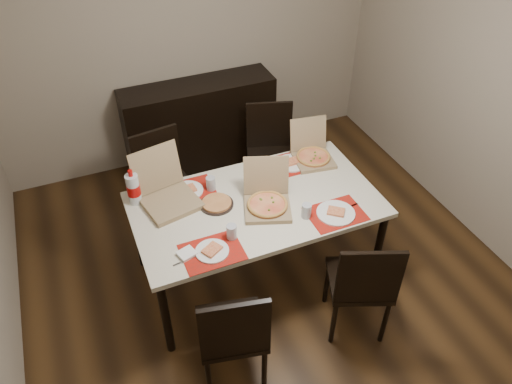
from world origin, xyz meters
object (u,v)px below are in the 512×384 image
(chair_far_right, at_px, (270,149))
(soda_bottle, at_px, (134,189))
(chair_near_left, at_px, (233,333))
(chair_near_right, at_px, (362,283))
(dining_table, at_px, (256,209))
(pizza_box_center, at_px, (267,201))
(chair_far_left, at_px, (164,179))
(dip_bowl, at_px, (262,186))
(sideboard, at_px, (200,125))

(chair_far_right, height_order, soda_bottle, soda_bottle)
(chair_near_left, relative_size, chair_near_right, 1.00)
(chair_near_right, xyz_separation_m, chair_far_right, (0.07, 1.70, 0.00))
(dining_table, xyz_separation_m, pizza_box_center, (0.06, -0.07, 0.12))
(soda_bottle, bearing_deg, chair_near_right, -42.03)
(chair_far_left, bearing_deg, pizza_box_center, -58.55)
(pizza_box_center, xyz_separation_m, dip_bowl, (0.06, 0.22, -0.04))
(dining_table, xyz_separation_m, dip_bowl, (0.11, 0.15, 0.08))
(dining_table, relative_size, chair_near_right, 1.94)
(soda_bottle, bearing_deg, sideboard, 55.81)
(chair_near_right, xyz_separation_m, pizza_box_center, (-0.39, 0.72, 0.29))
(chair_far_left, distance_m, chair_far_right, 1.02)
(dining_table, height_order, chair_far_left, chair_far_left)
(soda_bottle, bearing_deg, dip_bowl, -12.10)
(dip_bowl, xyz_separation_m, soda_bottle, (-0.93, 0.20, 0.11))
(dining_table, relative_size, soda_bottle, 6.22)
(chair_near_left, distance_m, chair_near_right, 0.95)
(sideboard, height_order, chair_far_left, chair_far_left)
(chair_near_left, bearing_deg, dining_table, 58.84)
(dining_table, height_order, pizza_box_center, pizza_box_center)
(chair_far_right, distance_m, soda_bottle, 1.49)
(chair_far_left, height_order, soda_bottle, soda_bottle)
(chair_near_right, xyz_separation_m, chair_far_left, (-0.95, 1.64, 0.00))
(chair_near_right, height_order, pizza_box_center, pizza_box_center)
(dining_table, relative_size, dip_bowl, 16.74)
(dining_table, bearing_deg, soda_bottle, 156.90)
(chair_near_right, bearing_deg, dining_table, 119.66)
(dip_bowl, height_order, soda_bottle, soda_bottle)
(chair_near_right, bearing_deg, chair_far_left, 120.20)
(dip_bowl, bearing_deg, sideboard, 91.53)
(sideboard, height_order, dining_table, sideboard)
(soda_bottle, bearing_deg, chair_near_left, -75.11)
(dining_table, xyz_separation_m, chair_far_left, (-0.50, 0.85, -0.17))
(chair_near_right, distance_m, soda_bottle, 1.74)
(sideboard, xyz_separation_m, dip_bowl, (0.04, -1.50, 0.31))
(chair_far_left, relative_size, dip_bowl, 8.65)
(sideboard, relative_size, chair_near_left, 1.61)
(dining_table, distance_m, dip_bowl, 0.20)
(chair_far_left, height_order, chair_far_right, same)
(sideboard, height_order, dip_bowl, sideboard)
(pizza_box_center, relative_size, dip_bowl, 4.21)
(sideboard, xyz_separation_m, chair_far_left, (-0.58, -0.81, 0.06))
(chair_far_right, relative_size, pizza_box_center, 2.05)
(chair_near_left, distance_m, dip_bowl, 1.18)
(chair_far_left, distance_m, pizza_box_center, 1.11)
(dip_bowl, bearing_deg, chair_far_right, 61.89)
(dip_bowl, distance_m, soda_bottle, 0.95)
(sideboard, distance_m, dip_bowl, 1.54)
(chair_far_left, bearing_deg, sideboard, 54.39)
(sideboard, distance_m, chair_far_left, 0.99)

